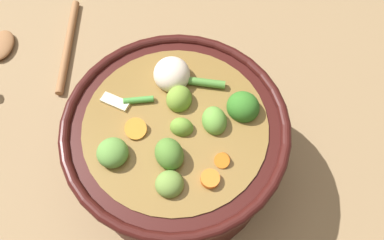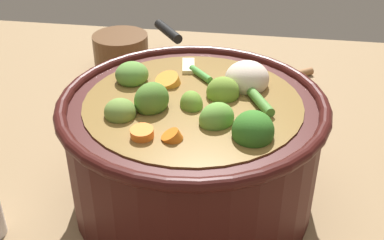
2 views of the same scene
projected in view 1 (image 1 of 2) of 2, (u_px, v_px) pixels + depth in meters
The scene contains 3 objects.
ground_plane at pixel (179, 163), 0.59m from camera, with size 1.10×1.10×0.00m, color #8C704C.
cooking_pot at pixel (177, 144), 0.52m from camera, with size 0.30×0.30×0.16m.
wooden_spoon at pixel (31, 45), 0.69m from camera, with size 0.21×0.21×0.02m.
Camera 1 is at (0.14, -0.17, 0.55)m, focal length 34.42 mm.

